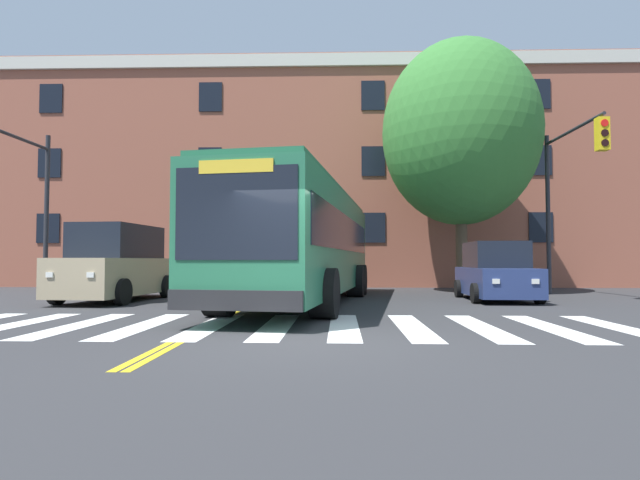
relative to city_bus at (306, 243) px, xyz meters
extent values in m
plane|color=#303033|center=(0.32, -6.87, -1.79)|extent=(120.00, 120.00, 0.00)
cube|color=white|center=(-5.43, -5.15, -1.78)|extent=(0.61, 3.92, 0.01)
cube|color=white|center=(-4.14, -5.17, -1.78)|extent=(0.61, 3.92, 0.01)
cube|color=white|center=(-2.84, -5.19, -1.78)|extent=(0.61, 3.92, 0.01)
cube|color=white|center=(-1.55, -5.20, -1.78)|extent=(0.61, 3.92, 0.01)
cube|color=white|center=(-0.26, -5.22, -1.78)|extent=(0.61, 3.92, 0.01)
cube|color=white|center=(1.03, -5.23, -1.78)|extent=(0.61, 3.92, 0.01)
cube|color=white|center=(2.32, -5.25, -1.78)|extent=(0.61, 3.92, 0.01)
cube|color=white|center=(3.61, -5.27, -1.78)|extent=(0.61, 3.92, 0.01)
cube|color=white|center=(4.90, -5.28, -1.78)|extent=(0.61, 3.92, 0.01)
cube|color=white|center=(6.20, -5.30, -1.78)|extent=(0.61, 3.92, 0.01)
cube|color=gold|center=(-1.69, 8.78, -1.78)|extent=(0.12, 36.00, 0.01)
cube|color=gold|center=(-1.53, 8.78, -1.78)|extent=(0.12, 36.00, 0.01)
cube|color=#28704C|center=(0.00, -0.03, -0.02)|extent=(4.26, 12.54, 2.77)
cube|color=black|center=(1.24, -0.21, 0.26)|extent=(1.67, 11.20, 1.00)
cube|color=black|center=(-1.25, 0.16, 0.26)|extent=(1.67, 11.20, 1.00)
cube|color=black|center=(-0.90, -6.13, 0.32)|extent=(2.23, 0.35, 1.66)
cube|color=yellow|center=(-0.90, -6.13, 1.15)|extent=(1.37, 0.23, 0.24)
cube|color=#232326|center=(-0.90, -6.15, -1.22)|extent=(2.44, 0.46, 0.36)
cube|color=#246444|center=(0.00, -0.03, 1.45)|extent=(4.04, 12.03, 0.16)
cylinder|color=black|center=(0.63, -3.98, -1.24)|extent=(0.71, 1.17, 1.10)
cylinder|color=black|center=(-1.74, -3.63, -1.24)|extent=(0.71, 1.17, 1.10)
cylinder|color=black|center=(1.58, 2.54, -1.24)|extent=(0.71, 1.17, 1.10)
cylinder|color=black|center=(-0.79, 2.88, -1.24)|extent=(0.71, 1.17, 1.10)
cylinder|color=black|center=(1.74, 3.63, -1.24)|extent=(0.71, 1.17, 1.10)
cylinder|color=black|center=(-0.63, 3.97, -1.24)|extent=(0.71, 1.17, 1.10)
cube|color=tan|center=(-5.96, 0.58, -1.02)|extent=(2.31, 4.92, 1.12)
cube|color=black|center=(-5.95, 0.63, 0.06)|extent=(1.97, 3.10, 1.04)
cube|color=white|center=(-5.58, -1.87, -0.91)|extent=(0.20, 0.06, 0.14)
cube|color=white|center=(-6.73, -1.77, -0.91)|extent=(0.20, 0.06, 0.14)
cylinder|color=black|center=(-5.10, -0.98, -1.41)|extent=(0.28, 0.78, 0.76)
cylinder|color=black|center=(-7.06, -0.82, -1.41)|extent=(0.28, 0.78, 0.76)
cylinder|color=black|center=(-4.85, 1.97, -1.41)|extent=(0.28, 0.78, 0.76)
cylinder|color=black|center=(-6.82, 2.14, -1.41)|extent=(0.28, 0.78, 0.76)
cube|color=navy|center=(5.96, 1.12, -1.19)|extent=(1.95, 4.00, 0.86)
cube|color=black|center=(5.96, 1.16, -0.35)|extent=(1.70, 2.23, 0.82)
cube|color=white|center=(6.40, -0.88, -1.11)|extent=(0.20, 0.05, 0.14)
cube|color=white|center=(5.34, -0.84, -1.11)|extent=(0.20, 0.05, 0.14)
cylinder|color=black|center=(6.82, -0.13, -1.49)|extent=(0.25, 0.61, 0.60)
cylinder|color=black|center=(5.00, -0.05, -1.49)|extent=(0.25, 0.61, 0.60)
cylinder|color=black|center=(6.93, 2.30, -1.49)|extent=(0.25, 0.61, 0.60)
cylinder|color=black|center=(5.11, 2.38, -1.49)|extent=(0.25, 0.61, 0.60)
cylinder|color=#28282D|center=(8.89, 4.08, 1.20)|extent=(0.16, 0.16, 5.98)
cylinder|color=#28282D|center=(8.90, 2.08, 3.88)|extent=(0.13, 3.99, 0.11)
cube|color=yellow|center=(8.91, 0.24, 3.28)|extent=(0.34, 0.28, 1.00)
cylinder|color=red|center=(8.91, 0.09, 3.58)|extent=(0.22, 0.03, 0.22)
cylinder|color=black|center=(8.91, 0.09, 3.28)|extent=(0.22, 0.03, 0.22)
cylinder|color=black|center=(8.91, 0.09, 2.98)|extent=(0.22, 0.03, 0.22)
cylinder|color=#28282D|center=(-9.57, 2.85, 1.12)|extent=(0.16, 0.16, 5.81)
cylinder|color=#28282D|center=(-9.59, 1.10, 3.52)|extent=(0.13, 3.49, 0.11)
cylinder|color=brown|center=(5.88, 4.96, -0.18)|extent=(0.45, 0.45, 3.22)
ellipsoid|color=#387A33|center=(5.88, 4.96, 4.56)|extent=(6.63, 6.68, 7.37)
cube|color=#9E5642|center=(2.68, 12.72, 3.78)|extent=(38.53, 8.63, 11.14)
cube|color=beige|center=(2.68, 8.32, 8.95)|extent=(38.53, 0.16, 0.60)
cube|color=black|center=(-12.73, 8.37, 1.00)|extent=(1.10, 0.06, 1.40)
cube|color=black|center=(-5.03, 8.37, 1.00)|extent=(1.10, 0.06, 1.40)
cube|color=black|center=(2.68, 8.37, 1.00)|extent=(1.10, 0.06, 1.40)
cube|color=black|center=(10.38, 8.37, 1.00)|extent=(1.10, 0.06, 1.40)
cube|color=black|center=(-12.73, 8.37, 4.12)|extent=(1.10, 0.06, 1.40)
cube|color=black|center=(-5.03, 8.37, 4.12)|extent=(1.10, 0.06, 1.40)
cube|color=black|center=(2.68, 8.37, 4.12)|extent=(1.10, 0.06, 1.40)
cube|color=black|center=(10.38, 8.37, 4.12)|extent=(1.10, 0.06, 1.40)
cube|color=black|center=(-12.73, 8.37, 7.24)|extent=(1.10, 0.06, 1.40)
cube|color=black|center=(-5.03, 8.37, 7.24)|extent=(1.10, 0.06, 1.40)
cube|color=black|center=(2.68, 8.37, 7.24)|extent=(1.10, 0.06, 1.40)
cube|color=black|center=(10.38, 8.37, 7.24)|extent=(1.10, 0.06, 1.40)
camera|label=1|loc=(0.84, -14.84, -0.52)|focal=28.00mm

